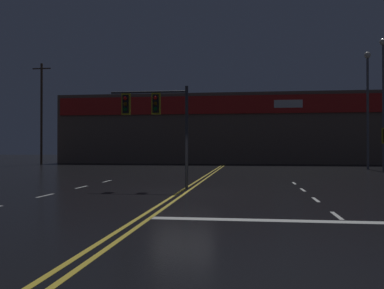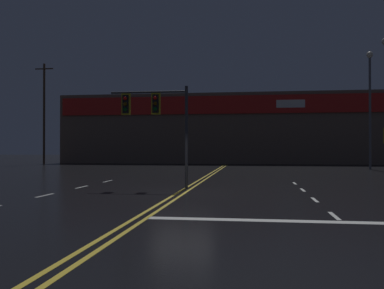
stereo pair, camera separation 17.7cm
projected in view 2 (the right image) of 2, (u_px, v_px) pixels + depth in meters
name	position (u px, v px, depth m)	size (l,w,h in m)	color
ground_plane	(182.00, 193.00, 17.50)	(200.00, 200.00, 0.00)	black
road_markings	(202.00, 196.00, 16.11)	(14.98, 60.00, 0.01)	gold
traffic_signal_median	(154.00, 112.00, 19.62)	(3.62, 0.36, 4.65)	#38383D
streetlight_far_left	(370.00, 95.00, 36.91)	(0.56, 0.56, 10.21)	#59595E
building_backdrop	(230.00, 130.00, 54.59)	(41.12, 10.23, 8.37)	brown
utility_pole_row	(215.00, 113.00, 47.19)	(45.11, 0.26, 11.75)	#4C3828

